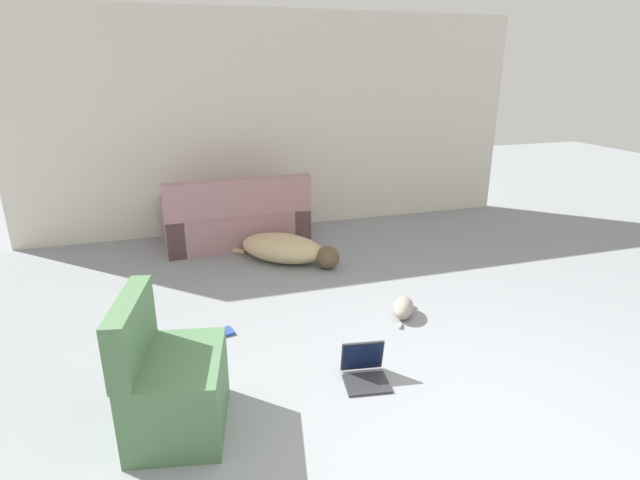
{
  "coord_description": "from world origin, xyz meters",
  "views": [
    {
      "loc": [
        -1.45,
        -1.74,
        2.07
      ],
      "look_at": [
        -0.27,
        2.0,
        0.7
      ],
      "focal_mm": 28.0,
      "sensor_mm": 36.0,
      "label": 1
    }
  ],
  "objects_px": {
    "couch": "(236,221)",
    "laptop_open": "(364,367)",
    "dog": "(286,249)",
    "book_blue": "(223,332)",
    "side_chair": "(171,384)",
    "cat": "(404,307)"
  },
  "relations": [
    {
      "from": "couch",
      "to": "side_chair",
      "type": "height_order",
      "value": "same"
    },
    {
      "from": "dog",
      "to": "book_blue",
      "type": "xyz_separation_m",
      "value": [
        -0.87,
        -1.4,
        -0.14
      ]
    },
    {
      "from": "cat",
      "to": "side_chair",
      "type": "height_order",
      "value": "side_chair"
    },
    {
      "from": "dog",
      "to": "cat",
      "type": "xyz_separation_m",
      "value": [
        0.68,
        -1.55,
        -0.07
      ]
    },
    {
      "from": "couch",
      "to": "book_blue",
      "type": "distance_m",
      "value": 2.27
    },
    {
      "from": "laptop_open",
      "to": "book_blue",
      "type": "relative_size",
      "value": 1.89
    },
    {
      "from": "dog",
      "to": "laptop_open",
      "type": "bearing_deg",
      "value": -49.35
    },
    {
      "from": "book_blue",
      "to": "couch",
      "type": "bearing_deg",
      "value": 78.63
    },
    {
      "from": "cat",
      "to": "laptop_open",
      "type": "distance_m",
      "value": 1.02
    },
    {
      "from": "side_chair",
      "to": "couch",
      "type": "bearing_deg",
      "value": -3.35
    },
    {
      "from": "laptop_open",
      "to": "cat",
      "type": "bearing_deg",
      "value": 56.64
    },
    {
      "from": "dog",
      "to": "book_blue",
      "type": "height_order",
      "value": "dog"
    },
    {
      "from": "dog",
      "to": "laptop_open",
      "type": "height_order",
      "value": "dog"
    },
    {
      "from": "dog",
      "to": "book_blue",
      "type": "bearing_deg",
      "value": -81.18
    },
    {
      "from": "book_blue",
      "to": "laptop_open",
      "type": "bearing_deg",
      "value": -46.11
    },
    {
      "from": "couch",
      "to": "cat",
      "type": "height_order",
      "value": "couch"
    },
    {
      "from": "couch",
      "to": "laptop_open",
      "type": "relative_size",
      "value": 4.94
    },
    {
      "from": "cat",
      "to": "side_chair",
      "type": "distance_m",
      "value": 2.16
    },
    {
      "from": "couch",
      "to": "cat",
      "type": "relative_size",
      "value": 3.93
    },
    {
      "from": "dog",
      "to": "cat",
      "type": "relative_size",
      "value": 2.67
    },
    {
      "from": "cat",
      "to": "side_chair",
      "type": "bearing_deg",
      "value": 145.96
    },
    {
      "from": "laptop_open",
      "to": "side_chair",
      "type": "relative_size",
      "value": 0.4
    }
  ]
}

